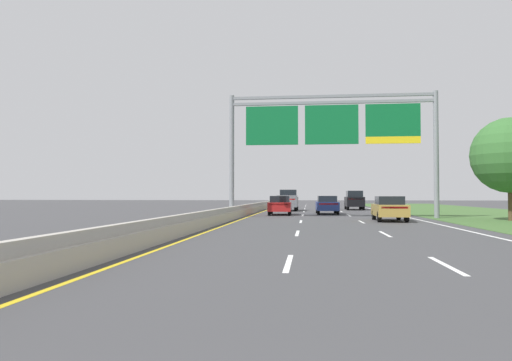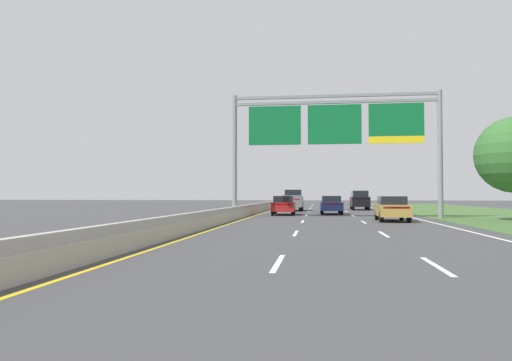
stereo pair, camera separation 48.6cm
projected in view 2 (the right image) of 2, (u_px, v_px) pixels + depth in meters
The scene contains 9 objects.
ground_plane at pixel (330, 217), 35.54m from camera, with size 220.00×220.00×0.00m, color #3D3D3F.
lane_striping at pixel (330, 217), 35.09m from camera, with size 11.96×106.00×0.01m.
median_barrier_concrete at pixel (243, 212), 36.42m from camera, with size 0.60×110.00×0.85m.
overhead_sign_gantry at pixel (334, 129), 34.28m from camera, with size 15.06×0.42×9.08m.
pickup_truck_grey at pixel (293, 200), 49.55m from camera, with size 2.02×5.41×2.20m.
car_blue_centre_lane_sedan at pixel (331, 205), 40.90m from camera, with size 1.90×4.43×1.57m.
car_red_left_lane_sedan at pixel (284, 205), 39.26m from camera, with size 1.90×4.43×1.57m.
car_gold_right_lane_sedan at pixel (392, 208), 29.91m from camera, with size 1.93×4.44×1.57m.
car_black_right_lane_suv at pixel (360, 200), 52.44m from camera, with size 1.94×4.72×2.11m.
Camera 2 is at (-0.87, -1.03, 1.66)m, focal length 33.27 mm.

